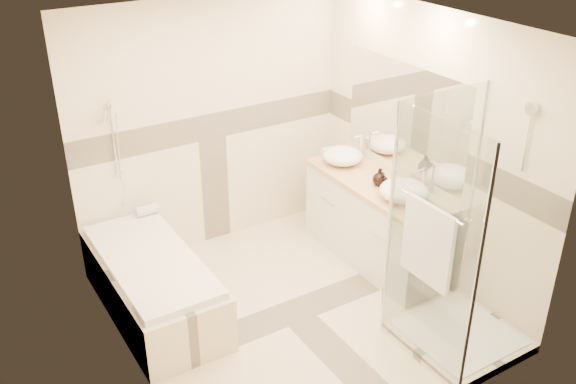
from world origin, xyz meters
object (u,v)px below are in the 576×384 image
vanity (375,222)px  vessel_sink_near (343,156)px  amenity_bottle_a (382,179)px  bathtub (153,282)px  amenity_bottle_b (380,177)px  shower_enclosure (447,291)px  vessel_sink_far (404,191)px

vanity → vessel_sink_near: 0.74m
vanity → amenity_bottle_a: bearing=-103.3°
bathtub → vessel_sink_near: vessel_sink_near is taller
vanity → amenity_bottle_b: amenity_bottle_b is taller
vessel_sink_near → bathtub: bearing=-175.0°
amenity_bottle_b → shower_enclosure: bearing=-102.5°
vanity → vessel_sink_near: vessel_sink_near is taller
shower_enclosure → vessel_sink_far: size_ratio=4.67×
vanity → bathtub: bearing=170.8°
vessel_sink_near → vessel_sink_far: size_ratio=0.92×
vessel_sink_near → amenity_bottle_a: (0.00, -0.62, -0.01)m
vanity → shower_enclosure: shower_enclosure is taller
shower_enclosure → amenity_bottle_b: 1.33m
vessel_sink_near → amenity_bottle_a: size_ratio=2.70×
vanity → shower_enclosure: bearing=-103.0°
vanity → vessel_sink_far: vessel_sink_far is taller
vessel_sink_near → amenity_bottle_a: vessel_sink_near is taller
shower_enclosure → vessel_sink_far: 1.03m
shower_enclosure → bathtub: bearing=138.9°
bathtub → vessel_sink_near: bearing=5.0°
amenity_bottle_a → amenity_bottle_b: (0.00, 0.04, 0.01)m
bathtub → amenity_bottle_b: size_ratio=10.05×
vanity → vessel_sink_far: (-0.02, -0.38, 0.51)m
bathtub → shower_enclosure: bearing=-41.1°
vessel_sink_near → vessel_sink_far: (0.00, -0.92, 0.01)m
shower_enclosure → amenity_bottle_a: bearing=77.1°
bathtub → shower_enclosure: 2.47m
amenity_bottle_b → bathtub: bearing=169.6°
vanity → vessel_sink_far: bearing=-93.0°
amenity_bottle_a → vanity: bearing=76.7°
bathtub → amenity_bottle_a: size_ratio=11.40×
shower_enclosure → vessel_sink_near: size_ratio=5.07×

